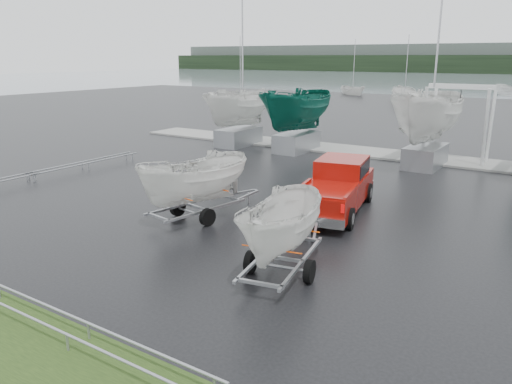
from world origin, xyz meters
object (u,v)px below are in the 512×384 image
(pickup_truck, at_px, (338,185))
(trailer_hitched, at_px, (283,179))
(boat_hoist, at_px, (459,112))
(trailer_parked, at_px, (194,140))

(pickup_truck, height_order, trailer_hitched, trailer_hitched)
(pickup_truck, xyz_separation_m, boat_hoist, (1.71, 11.36, 1.72))
(pickup_truck, relative_size, boat_hoist, 1.39)
(pickup_truck, distance_m, trailer_parked, 5.54)
(trailer_hitched, bearing_deg, boat_hoist, 77.17)
(trailer_hitched, height_order, trailer_parked, trailer_parked)
(boat_hoist, bearing_deg, trailer_hitched, -91.68)
(pickup_truck, xyz_separation_m, trailer_hitched, (1.20, -6.10, 1.62))
(pickup_truck, relative_size, trailer_parked, 1.11)
(pickup_truck, distance_m, trailer_hitched, 6.43)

